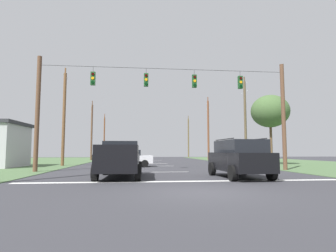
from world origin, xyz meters
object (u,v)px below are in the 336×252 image
object	(u,v)px
utility_pole_mid_right	(245,120)
suv_black	(239,158)
utility_pole_distant_right	(92,130)
utility_pole_near_left	(188,137)
distant_car_crossing_white	(128,158)
utility_pole_far_left	(64,117)
pickup_truck	(120,159)
utility_pole_distant_left	(104,137)
utility_pole_far_right	(208,129)
overhead_signal_span	(167,108)
tree_roadside_right	(270,111)

from	to	relation	value
utility_pole_mid_right	suv_black	bearing A→B (deg)	-112.84
utility_pole_mid_right	utility_pole_distant_right	distance (m)	24.13
utility_pole_mid_right	utility_pole_near_left	world-z (taller)	utility_pole_mid_right
distant_car_crossing_white	utility_pole_far_left	xyz separation A→B (m)	(-6.30, 2.05, 3.87)
pickup_truck	utility_pole_distant_left	size ratio (longest dim) A/B	0.57
utility_pole_near_left	utility_pole_far_right	bearing A→B (deg)	-90.12
pickup_truck	utility_pole_distant_left	bearing A→B (deg)	97.85
suv_black	pickup_truck	bearing A→B (deg)	171.67
utility_pole_far_left	utility_pole_distant_left	distance (m)	34.43
utility_pole_mid_right	utility_pole_far_left	distance (m)	18.73
utility_pole_distant_left	utility_pole_mid_right	bearing A→B (deg)	-60.28
overhead_signal_span	utility_pole_far_right	world-z (taller)	utility_pole_far_right
pickup_truck	utility_pole_distant_right	world-z (taller)	utility_pole_distant_right
utility_pole_far_left	utility_pole_distant_left	bearing A→B (deg)	90.39
utility_pole_far_left	utility_pole_distant_right	bearing A→B (deg)	90.11
utility_pole_near_left	utility_pole_distant_right	xyz separation A→B (m)	(-18.53, -18.57, 0.03)
overhead_signal_span	utility_pole_near_left	distance (m)	44.00
distant_car_crossing_white	tree_roadside_right	xyz separation A→B (m)	(14.47, 1.78, 4.73)
tree_roadside_right	utility_pole_far_left	bearing A→B (deg)	179.26
overhead_signal_span	suv_black	distance (m)	7.21
suv_black	utility_pole_distant_left	bearing A→B (deg)	104.96
utility_pole_far_right	tree_roadside_right	world-z (taller)	utility_pole_far_right
utility_pole_far_left	utility_pole_distant_left	xyz separation A→B (m)	(-0.24, 34.43, -0.08)
suv_black	utility_pole_distant_left	size ratio (longest dim) A/B	0.51
utility_pole_far_right	tree_roadside_right	xyz separation A→B (m)	(2.31, -16.87, 0.48)
distant_car_crossing_white	pickup_truck	bearing A→B (deg)	-90.43
overhead_signal_span	utility_pole_far_left	world-z (taller)	utility_pole_far_left
overhead_signal_span	distant_car_crossing_white	xyz separation A→B (m)	(-2.90, 5.88, -3.69)
utility_pole_mid_right	overhead_signal_span	bearing A→B (deg)	-135.85
utility_pole_far_left	overhead_signal_span	bearing A→B (deg)	-40.72
utility_pole_far_right	utility_pole_far_left	bearing A→B (deg)	-138.03
pickup_truck	utility_pole_far_left	bearing A→B (deg)	116.63
distant_car_crossing_white	utility_pole_far_left	bearing A→B (deg)	162.00
utility_pole_mid_right	utility_pole_far_right	world-z (taller)	utility_pole_far_right
overhead_signal_span	utility_pole_mid_right	distance (m)	13.22
distant_car_crossing_white	utility_pole_mid_right	xyz separation A→B (m)	(12.38, 3.33, 4.03)
tree_roadside_right	suv_black	bearing A→B (deg)	-122.23
suv_black	tree_roadside_right	xyz separation A→B (m)	(8.24, 13.07, 4.46)
overhead_signal_span	utility_pole_far_right	xyz separation A→B (m)	(9.25, 24.52, 0.57)
suv_black	utility_pole_near_left	world-z (taller)	utility_pole_near_left
utility_pole_distant_left	utility_pole_far_right	bearing A→B (deg)	-43.64
tree_roadside_right	pickup_truck	bearing A→B (deg)	-140.13
pickup_truck	utility_pole_far_right	world-z (taller)	utility_pole_far_right
utility_pole_mid_right	utility_pole_distant_right	xyz separation A→B (m)	(-18.72, 15.23, -0.20)
pickup_truck	suv_black	bearing A→B (deg)	-8.33
suv_black	utility_pole_mid_right	xyz separation A→B (m)	(6.15, 14.62, 3.76)
suv_black	overhead_signal_span	bearing A→B (deg)	121.55
distant_car_crossing_white	utility_pole_distant_right	size ratio (longest dim) A/B	0.48
tree_roadside_right	utility_pole_near_left	bearing A→B (deg)	93.68
utility_pole_mid_right	tree_roadside_right	world-z (taller)	utility_pole_mid_right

